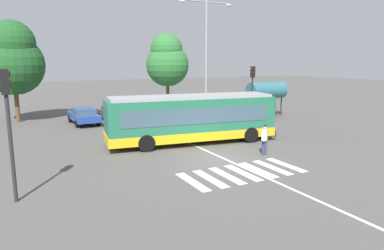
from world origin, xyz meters
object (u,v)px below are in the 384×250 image
at_px(city_transit_bus, 192,118).
at_px(parked_car_charcoal, 114,112).
at_px(parked_car_black, 147,111).
at_px(background_tree_right, 167,61).
at_px(pedestrian_crossing_street, 265,138).
at_px(parked_car_blue, 84,115).
at_px(twin_arm_street_lamp, 206,48).
at_px(background_tree_left, 13,59).
at_px(traffic_light_near_corner, 8,115).
at_px(bus_stop_shelter, 267,91).
at_px(traffic_light_far_corner, 252,85).

relative_size(city_transit_bus, parked_car_charcoal, 2.40).
xyz_separation_m(parked_car_black, background_tree_right, (4.98, 6.63, 4.43)).
relative_size(pedestrian_crossing_street, parked_car_blue, 0.38).
height_order(parked_car_black, twin_arm_street_lamp, twin_arm_street_lamp).
height_order(twin_arm_street_lamp, background_tree_left, twin_arm_street_lamp).
bearing_deg(city_transit_bus, parked_car_black, 86.15).
distance_m(parked_car_charcoal, background_tree_right, 10.86).
bearing_deg(parked_car_blue, twin_arm_street_lamp, -15.89).
bearing_deg(traffic_light_near_corner, parked_car_black, 54.29).
distance_m(bus_stop_shelter, background_tree_left, 22.23).
bearing_deg(city_transit_bus, parked_car_charcoal, 101.74).
height_order(pedestrian_crossing_street, bus_stop_shelter, bus_stop_shelter).
distance_m(pedestrian_crossing_street, bus_stop_shelter, 13.93).
relative_size(parked_car_blue, traffic_light_far_corner, 0.96).
height_order(traffic_light_near_corner, background_tree_left, background_tree_left).
bearing_deg(city_transit_bus, background_tree_right, 71.11).
bearing_deg(parked_car_black, bus_stop_shelter, -19.67).
bearing_deg(background_tree_right, bus_stop_shelter, -62.21).
distance_m(twin_arm_street_lamp, background_tree_right, 9.24).
distance_m(parked_car_charcoal, bus_stop_shelter, 14.02).
height_order(pedestrian_crossing_street, parked_car_blue, pedestrian_crossing_street).
relative_size(pedestrian_crossing_street, twin_arm_street_lamp, 0.17).
xyz_separation_m(parked_car_charcoal, background_tree_right, (7.80, 6.12, 4.43)).
distance_m(traffic_light_far_corner, background_tree_right, 12.94).
height_order(city_transit_bus, traffic_light_near_corner, traffic_light_near_corner).
distance_m(parked_car_blue, twin_arm_street_lamp, 11.80).
relative_size(city_transit_bus, parked_car_blue, 2.43).
distance_m(pedestrian_crossing_street, background_tree_left, 22.15).
relative_size(parked_car_charcoal, bus_stop_shelter, 1.21).
xyz_separation_m(bus_stop_shelter, twin_arm_street_lamp, (-5.83, 1.18, 3.82)).
bearing_deg(traffic_light_near_corner, traffic_light_far_corner, 27.11).
height_order(bus_stop_shelter, background_tree_right, background_tree_right).
bearing_deg(traffic_light_far_corner, bus_stop_shelter, 33.46).
xyz_separation_m(pedestrian_crossing_street, traffic_light_far_corner, (5.49, 8.36, 2.21)).
height_order(parked_car_charcoal, traffic_light_near_corner, traffic_light_near_corner).
xyz_separation_m(parked_car_blue, background_tree_right, (10.43, 6.31, 4.43)).
height_order(pedestrian_crossing_street, traffic_light_near_corner, traffic_light_near_corner).
bearing_deg(traffic_light_near_corner, city_transit_bus, 27.40).
bearing_deg(pedestrian_crossing_street, traffic_light_near_corner, -176.25).
distance_m(parked_car_black, traffic_light_far_corner, 9.54).
relative_size(city_transit_bus, pedestrian_crossing_street, 6.46).
bearing_deg(traffic_light_far_corner, background_tree_right, 99.23).
bearing_deg(traffic_light_far_corner, background_tree_left, 150.24).
bearing_deg(parked_car_blue, city_transit_bus, -64.80).
bearing_deg(background_tree_right, city_transit_bus, -108.89).
relative_size(pedestrian_crossing_street, background_tree_left, 0.20).
bearing_deg(parked_car_blue, traffic_light_near_corner, -109.40).
distance_m(city_transit_bus, parked_car_blue, 11.28).
xyz_separation_m(traffic_light_near_corner, traffic_light_far_corner, (17.93, 9.18, -0.11)).
bearing_deg(parked_car_black, city_transit_bus, -93.85).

